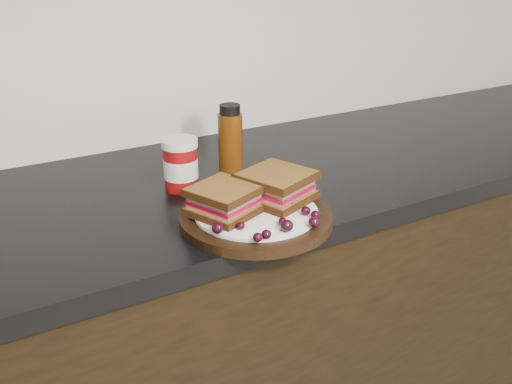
% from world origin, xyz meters
% --- Properties ---
extents(base_cabinets, '(3.96, 0.58, 0.86)m').
position_xyz_m(base_cabinets, '(0.00, 1.70, 0.43)').
color(base_cabinets, black).
rests_on(base_cabinets, ground_plane).
extents(countertop, '(3.98, 0.60, 0.04)m').
position_xyz_m(countertop, '(0.00, 1.70, 0.88)').
color(countertop, black).
rests_on(countertop, base_cabinets).
extents(plate, '(0.28, 0.28, 0.02)m').
position_xyz_m(plate, '(-0.09, 1.48, 0.91)').
color(plate, black).
rests_on(plate, countertop).
extents(sandwich_left, '(0.14, 0.14, 0.05)m').
position_xyz_m(sandwich_left, '(-0.14, 1.50, 0.95)').
color(sandwich_left, brown).
rests_on(sandwich_left, plate).
extents(sandwich_right, '(0.16, 0.16, 0.06)m').
position_xyz_m(sandwich_right, '(-0.03, 1.51, 0.95)').
color(sandwich_right, brown).
rests_on(sandwich_right, plate).
extents(grape_0, '(0.02, 0.02, 0.02)m').
position_xyz_m(grape_0, '(-0.19, 1.44, 0.93)').
color(grape_0, black).
rests_on(grape_0, plate).
extents(grape_1, '(0.01, 0.01, 0.01)m').
position_xyz_m(grape_1, '(-0.15, 1.43, 0.93)').
color(grape_1, black).
rests_on(grape_1, plate).
extents(grape_2, '(0.02, 0.02, 0.02)m').
position_xyz_m(grape_2, '(-0.14, 1.38, 0.93)').
color(grape_2, black).
rests_on(grape_2, plate).
extents(grape_3, '(0.02, 0.02, 0.02)m').
position_xyz_m(grape_3, '(-0.13, 1.38, 0.93)').
color(grape_3, black).
rests_on(grape_3, plate).
extents(grape_4, '(0.02, 0.02, 0.02)m').
position_xyz_m(grape_4, '(-0.08, 1.39, 0.93)').
color(grape_4, black).
rests_on(grape_4, plate).
extents(grape_5, '(0.02, 0.02, 0.01)m').
position_xyz_m(grape_5, '(-0.08, 1.41, 0.93)').
color(grape_5, black).
rests_on(grape_5, plate).
extents(grape_6, '(0.02, 0.02, 0.02)m').
position_xyz_m(grape_6, '(-0.04, 1.38, 0.93)').
color(grape_6, black).
rests_on(grape_6, plate).
extents(grape_7, '(0.02, 0.02, 0.02)m').
position_xyz_m(grape_7, '(-0.02, 1.40, 0.93)').
color(grape_7, black).
rests_on(grape_7, plate).
extents(grape_8, '(0.02, 0.02, 0.02)m').
position_xyz_m(grape_8, '(-0.02, 1.42, 0.93)').
color(grape_8, black).
rests_on(grape_8, plate).
extents(grape_9, '(0.02, 0.02, 0.02)m').
position_xyz_m(grape_9, '(-0.03, 1.45, 0.93)').
color(grape_9, black).
rests_on(grape_9, plate).
extents(grape_10, '(0.02, 0.02, 0.02)m').
position_xyz_m(grape_10, '(-0.01, 1.48, 0.93)').
color(grape_10, black).
rests_on(grape_10, plate).
extents(grape_11, '(0.02, 0.02, 0.02)m').
position_xyz_m(grape_11, '(-0.03, 1.49, 0.93)').
color(grape_11, black).
rests_on(grape_11, plate).
extents(grape_12, '(0.02, 0.02, 0.02)m').
position_xyz_m(grape_12, '(-0.02, 1.51, 0.93)').
color(grape_12, black).
rests_on(grape_12, plate).
extents(grape_13, '(0.02, 0.02, 0.02)m').
position_xyz_m(grape_13, '(-0.14, 1.54, 0.93)').
color(grape_13, black).
rests_on(grape_13, plate).
extents(grape_14, '(0.02, 0.02, 0.01)m').
position_xyz_m(grape_14, '(-0.16, 1.52, 0.93)').
color(grape_14, black).
rests_on(grape_14, plate).
extents(grape_15, '(0.02, 0.02, 0.02)m').
position_xyz_m(grape_15, '(-0.15, 1.50, 0.93)').
color(grape_15, black).
rests_on(grape_15, plate).
extents(grape_16, '(0.02, 0.02, 0.02)m').
position_xyz_m(grape_16, '(-0.17, 1.47, 0.93)').
color(grape_16, black).
rests_on(grape_16, plate).
extents(grape_17, '(0.02, 0.02, 0.02)m').
position_xyz_m(grape_17, '(-0.14, 1.52, 0.93)').
color(grape_17, black).
rests_on(grape_17, plate).
extents(grape_18, '(0.02, 0.02, 0.02)m').
position_xyz_m(grape_18, '(-0.17, 1.51, 0.93)').
color(grape_18, black).
rests_on(grape_18, plate).
extents(grape_19, '(0.02, 0.02, 0.02)m').
position_xyz_m(grape_19, '(-0.17, 1.49, 0.93)').
color(grape_19, black).
rests_on(grape_19, plate).
extents(condiment_jar, '(0.09, 0.09, 0.11)m').
position_xyz_m(condiment_jar, '(-0.14, 1.70, 0.95)').
color(condiment_jar, maroon).
rests_on(condiment_jar, countertop).
extents(oil_bottle, '(0.06, 0.06, 0.15)m').
position_xyz_m(oil_bottle, '(-0.01, 1.74, 0.98)').
color(oil_bottle, '#502608').
rests_on(oil_bottle, countertop).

